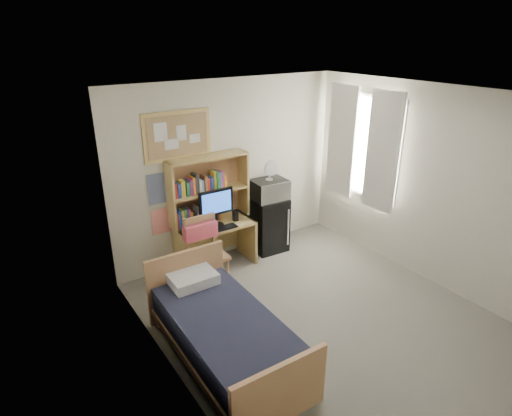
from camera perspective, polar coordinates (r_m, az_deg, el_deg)
floor at (r=5.33m, az=8.86°, el=-14.52°), size 3.60×4.20×0.02m
ceiling at (r=4.30m, az=10.99°, el=14.46°), size 3.60×4.20×0.02m
wall_back at (r=6.23m, az=-3.54°, el=5.00°), size 3.60×0.04×2.60m
wall_left at (r=3.76m, az=-10.77°, el=-7.87°), size 0.04×4.20×2.60m
wall_right at (r=5.98m, az=22.48°, el=2.52°), size 0.04×4.20×2.60m
window_unit at (r=6.55m, az=14.00°, el=7.99°), size 0.10×1.40×1.70m
curtain_left at (r=6.28m, az=16.50°, el=7.11°), size 0.04×0.55×1.70m
curtain_right at (r=6.80m, az=11.34°, el=8.73°), size 0.04×0.55×1.70m
bulletin_board at (r=5.71m, az=-10.43°, el=9.49°), size 0.94×0.03×0.64m
poster_wave at (r=5.79m, az=-12.88°, el=2.54°), size 0.30×0.01×0.42m
poster_japan at (r=5.96m, az=-12.49°, el=-1.70°), size 0.28×0.01×0.36m
desk at (r=6.16m, az=-5.39°, el=-4.98°), size 1.09×0.56×0.67m
desk_chair at (r=5.60m, az=-6.40°, el=-6.25°), size 0.50×0.50×0.98m
mini_fridge at (r=6.59m, az=1.61°, el=-2.11°), size 0.53×0.53×0.85m
bed at (r=4.60m, az=-4.03°, el=-16.96°), size 0.97×1.88×0.51m
hutch at (r=5.96m, az=-6.35°, el=2.51°), size 1.16×0.32×0.95m
monitor at (r=5.86m, az=-5.33°, el=0.04°), size 0.50×0.05×0.53m
keyboard at (r=5.85m, az=-4.59°, el=-2.72°), size 0.44×0.15×0.02m
speaker_left at (r=5.81m, az=-7.88°, el=-2.24°), size 0.07×0.07×0.17m
speaker_right at (r=6.06m, az=-2.76°, el=-1.00°), size 0.07×0.07×0.16m
water_bottle at (r=5.70m, az=-9.35°, el=-2.52°), size 0.07×0.07×0.23m
hoodie at (r=5.64m, az=-7.44°, el=-3.00°), size 0.45×0.15×0.22m
microwave at (r=6.36m, az=1.76°, el=2.50°), size 0.53×0.42×0.29m
desk_fan at (r=6.27m, az=1.80°, el=4.94°), size 0.23×0.23×0.27m
pillow at (r=4.97m, az=-8.38°, el=-9.34°), size 0.52×0.37×0.12m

